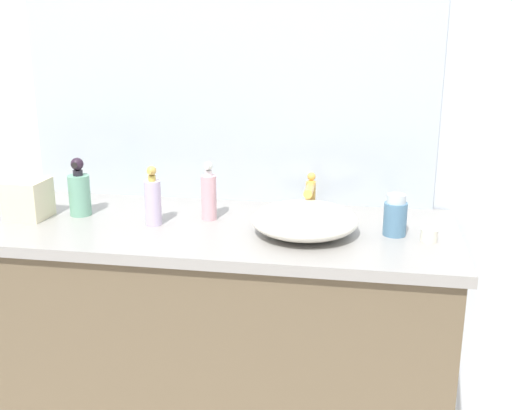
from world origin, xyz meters
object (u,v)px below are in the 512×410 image
object	(u,v)px
sink_basin	(305,220)
lotion_bottle	(79,192)
tissue_box	(28,197)
spray_can	(153,200)
soap_dispenser	(209,195)
candle_jar	(429,235)
perfume_bottle	(395,216)

from	to	relation	value
sink_basin	lotion_bottle	size ratio (longest dim) A/B	1.70
lotion_bottle	tissue_box	size ratio (longest dim) A/B	1.16
lotion_bottle	spray_can	size ratio (longest dim) A/B	1.02
spray_can	soap_dispenser	bearing A→B (deg)	27.12
lotion_bottle	candle_jar	xyz separation A→B (m)	(1.13, -0.07, -0.06)
perfume_bottle	tissue_box	bearing A→B (deg)	-178.62
soap_dispenser	lotion_bottle	size ratio (longest dim) A/B	0.99
sink_basin	spray_can	distance (m)	0.49
spray_can	lotion_bottle	bearing A→B (deg)	168.33
lotion_bottle	perfume_bottle	xyz separation A→B (m)	(1.03, -0.03, -0.02)
perfume_bottle	tissue_box	xyz separation A→B (m)	(-1.18, -0.03, 0.01)
perfume_bottle	spray_can	bearing A→B (deg)	-177.96
soap_dispenser	tissue_box	distance (m)	0.60
sink_basin	spray_can	size ratio (longest dim) A/B	1.73
soap_dispenser	candle_jar	xyz separation A→B (m)	(0.69, -0.10, -0.06)
sink_basin	perfume_bottle	world-z (taller)	perfume_bottle
tissue_box	soap_dispenser	bearing A→B (deg)	8.21
spray_can	perfume_bottle	bearing A→B (deg)	2.04
sink_basin	soap_dispenser	bearing A→B (deg)	163.89
sink_basin	tissue_box	bearing A→B (deg)	179.54
perfume_bottle	tissue_box	world-z (taller)	tissue_box
spray_can	candle_jar	xyz separation A→B (m)	(0.86, -0.01, -0.06)
soap_dispenser	tissue_box	bearing A→B (deg)	-171.79
spray_can	tissue_box	xyz separation A→B (m)	(-0.43, -0.00, -0.01)
perfume_bottle	lotion_bottle	bearing A→B (deg)	178.34
sink_basin	lotion_bottle	bearing A→B (deg)	175.05
sink_basin	soap_dispenser	xyz separation A→B (m)	(-0.32, 0.09, 0.04)
spray_can	tissue_box	size ratio (longest dim) A/B	1.14
lotion_bottle	perfume_bottle	world-z (taller)	lotion_bottle
perfume_bottle	spray_can	size ratio (longest dim) A/B	0.67
perfume_bottle	spray_can	distance (m)	0.76
spray_can	tissue_box	bearing A→B (deg)	-179.78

